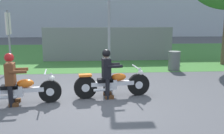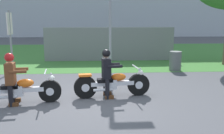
# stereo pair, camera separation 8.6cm
# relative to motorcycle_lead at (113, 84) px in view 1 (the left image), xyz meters

# --- Properties ---
(ground) EXTENTS (120.00, 120.00, 0.00)m
(ground) POSITION_rel_motorcycle_lead_xyz_m (-0.73, -0.43, -0.40)
(ground) COLOR #4C4C51
(grass_verge) EXTENTS (60.00, 12.00, 0.01)m
(grass_verge) POSITION_rel_motorcycle_lead_xyz_m (-0.73, 9.23, -0.39)
(grass_verge) COLOR #3D7533
(grass_verge) RESTS_ON ground
(motorcycle_lead) EXTENTS (2.23, 0.67, 0.88)m
(motorcycle_lead) POSITION_rel_motorcycle_lead_xyz_m (0.00, 0.00, 0.00)
(motorcycle_lead) COLOR black
(motorcycle_lead) RESTS_ON ground
(rider_lead) EXTENTS (0.59, 0.51, 1.41)m
(rider_lead) POSITION_rel_motorcycle_lead_xyz_m (-0.17, -0.02, 0.42)
(rider_lead) COLOR black
(rider_lead) RESTS_ON ground
(motorcycle_follow) EXTENTS (2.22, 0.67, 0.86)m
(motorcycle_follow) POSITION_rel_motorcycle_lead_xyz_m (-2.53, -0.46, -0.02)
(motorcycle_follow) COLOR black
(motorcycle_follow) RESTS_ON ground
(rider_follow) EXTENTS (0.59, 0.51, 1.39)m
(rider_follow) POSITION_rel_motorcycle_lead_xyz_m (-2.70, -0.47, 0.41)
(rider_follow) COLOR black
(rider_follow) RESTS_ON ground
(trash_can) EXTENTS (0.51, 0.51, 0.85)m
(trash_can) POSITION_rel_motorcycle_lead_xyz_m (2.99, 3.59, 0.03)
(trash_can) COLOR #595E5B
(trash_can) RESTS_ON ground
(sign_banner) EXTENTS (0.08, 0.60, 2.60)m
(sign_banner) POSITION_rel_motorcycle_lead_xyz_m (-4.07, 3.74, 1.33)
(sign_banner) COLOR gray
(sign_banner) RESTS_ON ground
(fence_segment) EXTENTS (7.00, 0.06, 1.80)m
(fence_segment) POSITION_rel_motorcycle_lead_xyz_m (0.25, 6.38, 0.50)
(fence_segment) COLOR slate
(fence_segment) RESTS_ON ground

